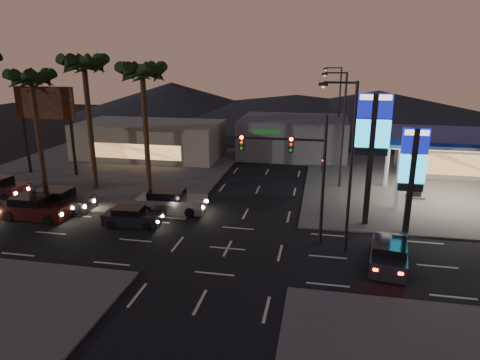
% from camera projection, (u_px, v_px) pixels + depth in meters
% --- Properties ---
extents(ground, '(140.00, 140.00, 0.00)m').
position_uv_depth(ground, '(228.00, 248.00, 26.04)').
color(ground, black).
rests_on(ground, ground).
extents(corner_lot_ne, '(24.00, 24.00, 0.12)m').
position_uv_depth(corner_lot_ne, '(442.00, 186.00, 38.12)').
color(corner_lot_ne, '#47443F').
rests_on(corner_lot_ne, ground).
extents(corner_lot_nw, '(24.00, 24.00, 0.12)m').
position_uv_depth(corner_lot_nw, '(110.00, 169.00, 44.04)').
color(corner_lot_nw, '#47443F').
rests_on(corner_lot_nw, ground).
extents(gas_station, '(12.20, 8.20, 5.47)m').
position_uv_depth(gas_station, '(464.00, 139.00, 32.94)').
color(gas_station, silver).
rests_on(gas_station, ground).
extents(convenience_store, '(10.00, 6.00, 4.00)m').
position_uv_depth(convenience_store, '(453.00, 154.00, 41.91)').
color(convenience_store, '#726B5B').
rests_on(convenience_store, ground).
extents(pylon_sign_tall, '(2.20, 0.35, 9.00)m').
position_uv_depth(pylon_sign_tall, '(373.00, 134.00, 27.84)').
color(pylon_sign_tall, black).
rests_on(pylon_sign_tall, ground).
extents(pylon_sign_short, '(1.60, 0.35, 7.00)m').
position_uv_depth(pylon_sign_short, '(413.00, 165.00, 26.92)').
color(pylon_sign_short, black).
rests_on(pylon_sign_short, ground).
extents(traffic_signal_mast, '(6.10, 0.39, 8.00)m').
position_uv_depth(traffic_signal_mast, '(295.00, 160.00, 25.74)').
color(traffic_signal_mast, black).
rests_on(traffic_signal_mast, ground).
extents(pedestal_signal, '(0.32, 0.39, 4.30)m').
position_uv_depth(pedestal_signal, '(323.00, 176.00, 30.77)').
color(pedestal_signal, black).
rests_on(pedestal_signal, ground).
extents(streetlight_near, '(2.14, 0.25, 10.00)m').
position_uv_depth(streetlight_near, '(348.00, 158.00, 24.11)').
color(streetlight_near, black).
rests_on(streetlight_near, ground).
extents(streetlight_mid, '(2.14, 0.25, 10.00)m').
position_uv_depth(streetlight_mid, '(341.00, 123.00, 36.35)').
color(streetlight_mid, black).
rests_on(streetlight_mid, ground).
extents(streetlight_far, '(2.14, 0.25, 10.00)m').
position_uv_depth(streetlight_far, '(337.00, 105.00, 49.53)').
color(streetlight_far, black).
rests_on(streetlight_far, ground).
extents(palm_a, '(4.41, 4.41, 10.86)m').
position_uv_depth(palm_a, '(143.00, 80.00, 33.98)').
color(palm_a, black).
rests_on(palm_a, ground).
extents(palm_b, '(4.41, 4.41, 11.46)m').
position_uv_depth(palm_b, '(85.00, 72.00, 34.76)').
color(palm_b, black).
rests_on(palm_b, ground).
extents(palm_c, '(4.41, 4.41, 10.26)m').
position_uv_depth(palm_c, '(32.00, 85.00, 35.99)').
color(palm_c, black).
rests_on(palm_c, ground).
extents(billboard, '(6.00, 0.30, 8.50)m').
position_uv_depth(billboard, '(45.00, 110.00, 40.28)').
color(billboard, black).
rests_on(billboard, ground).
extents(building_far_west, '(16.00, 8.00, 4.00)m').
position_uv_depth(building_far_west, '(150.00, 140.00, 48.77)').
color(building_far_west, '#726B5B').
rests_on(building_far_west, ground).
extents(building_far_mid, '(12.00, 9.00, 4.40)m').
position_uv_depth(building_far_mid, '(294.00, 137.00, 49.52)').
color(building_far_mid, '#4C4C51').
rests_on(building_far_mid, ground).
extents(hill_left, '(40.00, 40.00, 6.00)m').
position_uv_depth(hill_left, '(172.00, 98.00, 86.30)').
color(hill_left, black).
rests_on(hill_left, ground).
extents(hill_right, '(50.00, 50.00, 5.00)m').
position_uv_depth(hill_right, '(378.00, 104.00, 79.04)').
color(hill_right, black).
rests_on(hill_right, ground).
extents(hill_center, '(60.00, 60.00, 4.00)m').
position_uv_depth(hill_center, '(296.00, 105.00, 81.95)').
color(hill_center, black).
rests_on(hill_center, ground).
extents(car_lane_a_front, '(4.08, 1.89, 1.30)m').
position_uv_depth(car_lane_a_front, '(132.00, 217.00, 29.46)').
color(car_lane_a_front, black).
rests_on(car_lane_a_front, ground).
extents(car_lane_a_mid, '(5.05, 2.17, 1.64)m').
position_uv_depth(car_lane_a_mid, '(35.00, 208.00, 30.72)').
color(car_lane_a_mid, black).
rests_on(car_lane_a_mid, ground).
extents(car_lane_b_front, '(5.29, 2.46, 1.69)m').
position_uv_depth(car_lane_b_front, '(171.00, 202.00, 31.94)').
color(car_lane_b_front, slate).
rests_on(car_lane_b_front, ground).
extents(car_lane_b_mid, '(5.15, 2.20, 1.67)m').
position_uv_depth(car_lane_b_mid, '(58.00, 201.00, 32.22)').
color(car_lane_b_mid, black).
rests_on(car_lane_b_mid, ground).
extents(suv_station, '(2.54, 4.75, 1.51)m').
position_uv_depth(suv_station, '(389.00, 254.00, 23.76)').
color(suv_station, black).
rests_on(suv_station, ground).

